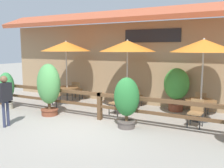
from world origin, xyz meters
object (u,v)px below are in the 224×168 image
Objects in this scene: chair_middle_wallside at (136,95)px; potted_plant_broad_leaf at (127,99)px; potted_plant_tall_tropical at (7,88)px; dining_table_middle at (127,96)px; potted_plant_corner_fern at (176,86)px; chair_far_wallside at (201,102)px; patio_umbrella_middle at (127,46)px; chair_near_wallside at (77,90)px; patio_umbrella_far at (204,46)px; chair_far_streetside at (196,111)px; chair_middle_streetside at (117,101)px; patio_umbrella_near at (66,46)px; chair_near_streetside at (55,95)px; potted_plant_small_flowering at (49,86)px; dining_table_near at (67,90)px; dining_table_far at (201,104)px; pedestrian at (5,94)px.

potted_plant_broad_leaf reaches higher than chair_middle_wallside.
potted_plant_broad_leaf is (5.36, 0.07, 0.04)m from potted_plant_tall_tropical.
dining_table_middle is 0.65× the size of potted_plant_broad_leaf.
chair_far_wallside is at bearing -13.32° from potted_plant_corner_fern.
chair_near_wallside is at bearing 165.86° from patio_umbrella_middle.
patio_umbrella_far reaches higher than dining_table_middle.
patio_umbrella_middle reaches higher than potted_plant_broad_leaf.
chair_middle_wallside and chair_far_streetside have the same top height.
chair_middle_wallside is (0.13, 1.51, 0.00)m from chair_middle_streetside.
patio_umbrella_near and patio_umbrella_middle have the same top height.
patio_umbrella_near reaches higher than chair_middle_streetside.
patio_umbrella_middle is 2.19m from chair_middle_wallside.
potted_plant_corner_fern is at bearing 25.62° from patio_umbrella_middle.
chair_near_streetside is at bearing -173.65° from patio_umbrella_far.
potted_plant_tall_tropical reaches higher than chair_near_wallside.
chair_far_wallside is at bearing 12.36° from patio_umbrella_middle.
chair_middle_wallside is 3.57m from patio_umbrella_far.
chair_middle_streetside is (2.96, -1.52, 0.00)m from chair_near_wallside.
patio_umbrella_far reaches higher than chair_far_streetside.
chair_middle_wallside is at bearing 14.24° from patio_umbrella_near.
potted_plant_tall_tropical is (-1.39, -1.31, 0.37)m from chair_near_streetside.
potted_plant_small_flowering is at bearing 91.35° from chair_near_wallside.
patio_umbrella_far reaches higher than chair_near_streetside.
chair_middle_streetside is at bearing -94.48° from patio_umbrella_middle.
dining_table_near is 0.69× the size of potted_plant_tall_tropical.
chair_near_wallside is at bearing -3.74° from chair_middle_wallside.
potted_plant_tall_tropical is at bearing -124.55° from patio_umbrella_near.
dining_table_middle and dining_table_far have the same top height.
potted_plant_broad_leaf is (3.97, -1.24, 0.41)m from chair_near_streetside.
chair_near_streetside is 5.86m from chair_far_streetside.
chair_middle_streetside is 3.89m from pedestrian.
potted_plant_tall_tropical is at bearing -154.51° from dining_table_middle.
dining_table_far is 2.71m from potted_plant_broad_leaf.
patio_umbrella_far is (5.86, -0.91, 2.06)m from chair_near_wallside.
chair_far_wallside is at bearing 32.77° from chair_middle_streetside.
potted_plant_tall_tropical is at bearing 27.03° from chair_far_wallside.
potted_plant_corner_fern is (3.99, 2.87, -0.08)m from potted_plant_small_flowering.
dining_table_middle is 0.63× the size of pedestrian.
potted_plant_small_flowering reaches higher than chair_near_streetside.
pedestrian is at bearing -148.14° from chair_far_streetside.
chair_middle_streetside is at bearing -94.48° from dining_table_middle.
potted_plant_corner_fern is at bearing -46.90° from pedestrian.
chair_middle_streetside and chair_far_streetside have the same top height.
potted_plant_broad_leaf is (0.93, -2.04, 0.33)m from dining_table_middle.
dining_table_far is at bearing 91.84° from chair_far_streetside.
chair_far_wallside is (5.78, -0.16, 0.00)m from chair_near_wallside.
patio_umbrella_near is 2.61m from potted_plant_small_flowering.
potted_plant_tall_tropical is at bearing -177.90° from potted_plant_small_flowering.
dining_table_near is 3.79m from pedestrian.
patio_umbrella_near is 1.98m from dining_table_near.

